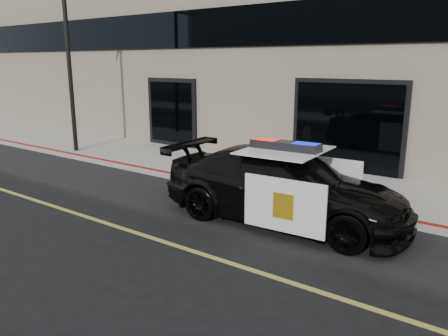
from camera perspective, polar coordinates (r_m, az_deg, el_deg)
The scene contains 5 objects.
ground at distance 7.47m, azimuth 3.03°, elevation -13.01°, with size 120.00×120.00×0.00m, color black.
sidewalk_n at distance 11.91m, azimuth 16.94°, elevation -2.90°, with size 60.00×3.50×0.15m, color gray.
police_car at distance 9.38m, azimuth 7.86°, elevation -2.32°, with size 2.79×5.58×1.75m.
fire_hydrant at distance 12.37m, azimuth -0.33°, elevation 0.49°, with size 0.36×0.51×0.80m.
street_light at distance 16.81m, azimuth -19.74°, elevation 12.32°, with size 0.15×1.39×5.48m.
Camera 1 is at (3.60, -5.62, 3.35)m, focal length 35.00 mm.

